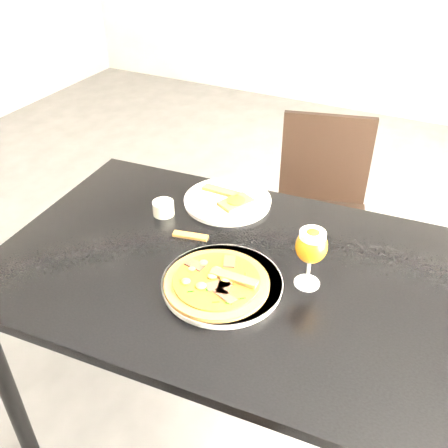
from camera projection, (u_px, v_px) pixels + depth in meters
The scene contains 10 objects.
ground at pixel (158, 370), 1.96m from camera, with size 6.00×6.00×0.00m, color #525355.
dining_table at pixel (222, 287), 1.38m from camera, with size 1.25×0.88×0.75m.
chair_far at pixel (319, 210), 2.07m from camera, with size 0.47×0.47×0.83m.
plate_main at pixel (222, 283), 1.25m from camera, with size 0.30×0.30×0.02m, color white.
pizza at pixel (217, 282), 1.22m from camera, with size 0.26×0.26×0.03m.
plate_second at pixel (228, 201), 1.57m from camera, with size 0.27×0.27×0.01m, color white.
crust_scraps at pixel (231, 198), 1.55m from camera, with size 0.18×0.12×0.01m.
loose_crust at pixel (190, 236), 1.42m from camera, with size 0.10×0.02×0.01m, color brown.
sauce_cup at pixel (163, 207), 1.50m from camera, with size 0.06×0.06×0.04m.
beer_glass at pixel (311, 247), 1.19m from camera, with size 0.08×0.08×0.16m.
Camera 1 is at (0.80, -1.03, 1.59)m, focal length 40.00 mm.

